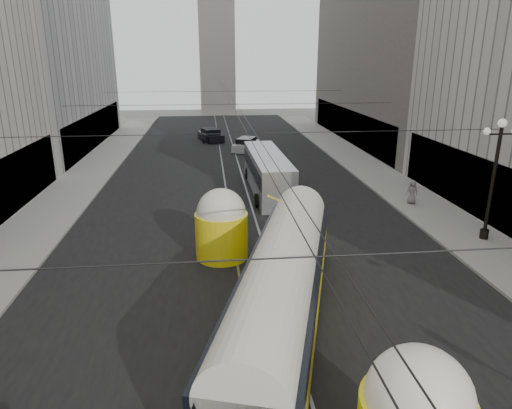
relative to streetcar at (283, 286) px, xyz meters
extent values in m
cube|color=black|center=(-0.50, 21.60, -1.73)|extent=(20.00, 85.00, 0.02)
cube|color=gray|center=(-12.50, 25.10, -1.65)|extent=(4.00, 72.00, 0.15)
cube|color=gray|center=(11.50, 25.10, -1.65)|extent=(4.00, 72.00, 0.15)
cube|color=gray|center=(-1.25, 21.60, -1.73)|extent=(0.12, 85.00, 0.04)
cube|color=gray|center=(0.25, 21.60, -1.73)|extent=(0.12, 85.00, 0.04)
cube|color=black|center=(-14.55, 13.10, 0.27)|extent=(0.10, 18.00, 3.60)
cube|color=#999999|center=(-20.50, 37.10, 12.27)|extent=(12.00, 28.00, 28.00)
cube|color=black|center=(-14.55, 37.10, 0.27)|extent=(0.10, 25.20, 3.60)
cube|color=black|center=(13.55, 11.10, 0.27)|extent=(0.10, 18.00, 3.60)
cube|color=black|center=(13.55, 37.10, 0.27)|extent=(0.10, 28.80, 3.60)
cube|color=#B2AFA8|center=(-0.50, 69.10, 10.27)|extent=(6.00, 6.00, 24.00)
cylinder|color=black|center=(12.10, 7.10, 1.42)|extent=(0.18, 0.18, 6.00)
cylinder|color=black|center=(12.10, 7.10, -1.33)|extent=(0.44, 0.44, 0.50)
cylinder|color=black|center=(12.10, 7.10, 4.02)|extent=(1.60, 0.08, 0.08)
sphere|color=white|center=(12.10, 7.10, 4.57)|extent=(0.44, 0.44, 0.44)
sphere|color=white|center=(11.35, 7.10, 4.17)|extent=(0.36, 0.36, 0.36)
cylinder|color=black|center=(-0.50, -6.90, 4.27)|extent=(25.00, 0.03, 0.03)
cylinder|color=black|center=(-0.50, 7.10, 4.27)|extent=(25.00, 0.03, 0.03)
cylinder|color=black|center=(-0.50, 21.10, 4.27)|extent=(25.00, 0.03, 0.03)
cylinder|color=black|center=(-0.50, 35.10, 4.27)|extent=(25.00, 0.03, 0.03)
cylinder|color=black|center=(-0.50, 25.10, 4.07)|extent=(0.03, 72.00, 0.03)
cylinder|color=black|center=(-0.10, 25.10, 4.07)|extent=(0.03, 72.00, 0.03)
cube|color=yellow|center=(0.00, 0.00, -0.70)|extent=(6.39, 13.93, 1.67)
cube|color=black|center=(0.00, 0.00, -1.48)|extent=(6.28, 13.53, 0.30)
cube|color=black|center=(0.00, 0.00, 0.38)|extent=(6.35, 13.73, 0.84)
cylinder|color=silver|center=(0.00, 0.00, 0.68)|extent=(6.05, 13.64, 2.26)
sphere|color=silver|center=(1.94, -6.50, 0.58)|extent=(2.36, 2.36, 2.36)
cylinder|color=yellow|center=(-1.94, 6.50, -0.60)|extent=(2.56, 2.56, 2.26)
sphere|color=silver|center=(-1.94, 6.50, 0.58)|extent=(2.36, 2.36, 2.36)
cube|color=#B4B6BA|center=(1.75, 17.82, -0.32)|extent=(2.47, 10.96, 2.73)
cube|color=black|center=(1.75, 17.82, 0.14)|extent=(2.49, 10.57, 1.00)
cube|color=black|center=(1.75, 12.41, 0.00)|extent=(2.09, 0.14, 1.27)
cylinder|color=black|center=(0.61, 14.16, -1.27)|extent=(0.30, 0.91, 0.91)
cylinder|color=black|center=(2.89, 14.16, -1.27)|extent=(0.30, 0.91, 0.91)
cylinder|color=black|center=(0.61, 21.47, -1.27)|extent=(0.30, 0.91, 0.91)
cylinder|color=black|center=(2.89, 21.47, -1.27)|extent=(0.30, 0.91, 0.91)
cube|color=silver|center=(1.51, 33.34, -1.27)|extent=(3.31, 4.65, 0.76)
cube|color=black|center=(1.51, 33.34, -0.73)|extent=(2.36, 2.79, 0.72)
cylinder|color=black|center=(0.71, 31.88, -1.42)|extent=(0.22, 0.61, 0.61)
cylinder|color=black|center=(2.30, 31.88, -1.42)|extent=(0.22, 0.61, 0.61)
cylinder|color=black|center=(0.71, 34.80, -1.42)|extent=(0.22, 0.61, 0.61)
cylinder|color=black|center=(2.30, 34.80, -1.42)|extent=(0.22, 0.61, 0.61)
cube|color=black|center=(-2.15, 39.63, -1.24)|extent=(3.16, 4.95, 0.82)
cube|color=black|center=(-2.15, 39.63, -0.66)|extent=(2.33, 2.91, 0.77)
cylinder|color=black|center=(-3.01, 38.07, -1.40)|extent=(0.22, 0.65, 0.65)
cylinder|color=black|center=(-1.30, 38.07, -1.40)|extent=(0.22, 0.65, 0.65)
cylinder|color=black|center=(-3.01, 41.19, -1.40)|extent=(0.22, 0.65, 0.65)
cylinder|color=black|center=(-1.30, 41.19, -1.40)|extent=(0.22, 0.65, 0.65)
imported|color=slate|center=(10.84, 13.42, -0.79)|extent=(0.80, 0.52, 1.58)
camera|label=1|loc=(-2.44, -14.23, 7.67)|focal=32.00mm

